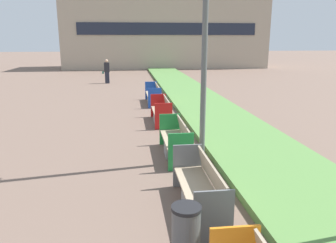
# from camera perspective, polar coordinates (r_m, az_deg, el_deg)

# --- Properties ---
(planter_grass_strip) EXTENTS (2.80, 120.00, 0.18)m
(planter_grass_strip) POSITION_cam_1_polar(r_m,az_deg,el_deg) (12.22, 9.90, -0.32)
(planter_grass_strip) COLOR #568442
(planter_grass_strip) RESTS_ON ground
(building_backdrop) EXTENTS (21.89, 6.26, 7.52)m
(building_backdrop) POSITION_cam_1_polar(r_m,az_deg,el_deg) (37.86, -0.52, 15.12)
(building_backdrop) COLOR tan
(building_backdrop) RESTS_ON ground
(bench_grey_frame) EXTENTS (0.65, 2.21, 0.94)m
(bench_grey_frame) POSITION_cam_1_polar(r_m,az_deg,el_deg) (6.14, 5.61, -12.23)
(bench_grey_frame) COLOR gray
(bench_grey_frame) RESTS_ON ground
(bench_green_frame) EXTENTS (0.65, 2.12, 0.94)m
(bench_green_frame) POSITION_cam_1_polar(r_m,az_deg,el_deg) (8.88, 1.41, -3.74)
(bench_green_frame) COLOR gray
(bench_green_frame) RESTS_ON ground
(bench_red_frame) EXTENTS (0.65, 2.01, 0.94)m
(bench_red_frame) POSITION_cam_1_polar(r_m,az_deg,el_deg) (12.46, -1.11, 1.47)
(bench_red_frame) COLOR gray
(bench_red_frame) RESTS_ON ground
(bench_blue_frame) EXTENTS (0.65, 2.39, 0.94)m
(bench_blue_frame) POSITION_cam_1_polar(r_m,az_deg,el_deg) (16.23, -2.52, 4.47)
(bench_blue_frame) COLOR gray
(bench_blue_frame) RESTS_ON ground
(litter_bin) EXTENTS (0.40, 0.40, 0.98)m
(litter_bin) POSITION_cam_1_polar(r_m,az_deg,el_deg) (4.66, 3.13, -19.81)
(litter_bin) COLOR #4C4F51
(litter_bin) RESTS_ON ground
(street_lamp_post) EXTENTS (0.24, 0.44, 6.79)m
(street_lamp_post) POSITION_cam_1_polar(r_m,az_deg,el_deg) (8.15, 6.56, 18.83)
(street_lamp_post) COLOR #56595B
(street_lamp_post) RESTS_ON ground
(pedestrian_walking) EXTENTS (0.53, 0.24, 1.71)m
(pedestrian_walking) POSITION_cam_1_polar(r_m,az_deg,el_deg) (24.20, -10.61, 8.61)
(pedestrian_walking) COLOR #232633
(pedestrian_walking) RESTS_ON ground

